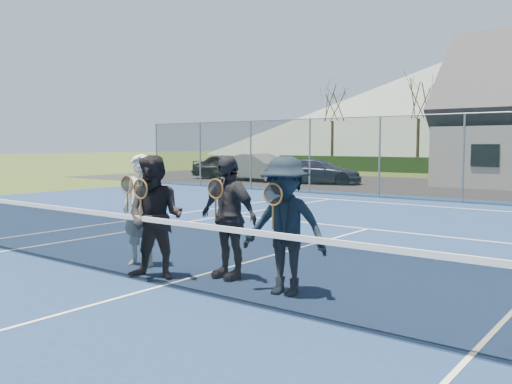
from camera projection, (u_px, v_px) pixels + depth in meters
ground at (508, 191)px, 23.28m from camera, size 220.00×220.00×0.00m
court_surface at (162, 287)px, 7.47m from camera, size 30.00×30.00×0.02m
tarmac_carpark at (418, 186)px, 25.71m from camera, size 40.00×12.00×0.01m
hill_west at (460, 105)px, 96.95m from camera, size 110.00×110.00×18.00m
car_a at (230, 166)px, 31.16m from camera, size 4.59×3.25×1.45m
car_b at (261, 168)px, 28.95m from camera, size 4.68×2.12×1.49m
car_c at (318, 172)px, 27.20m from camera, size 4.63×2.93×1.25m
court_markings at (162, 286)px, 7.47m from camera, size 11.03×23.83×0.01m
tennis_net at (161, 249)px, 7.42m from camera, size 11.68×0.08×1.10m
perimeter_fence at (463, 158)px, 18.01m from camera, size 30.07×0.07×3.02m
tree_a at (333, 96)px, 42.75m from camera, size 3.20×3.20×7.77m
tree_b at (419, 91)px, 38.51m from camera, size 3.20×3.20×7.77m
player_a at (141, 210)px, 8.70m from camera, size 0.74×0.58×1.80m
player_b at (155, 217)px, 7.84m from camera, size 1.07×0.96×1.80m
player_c at (228, 217)px, 7.88m from camera, size 1.09×0.54×1.80m
player_d at (285, 226)px, 7.00m from camera, size 1.26×0.87×1.80m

